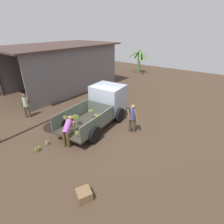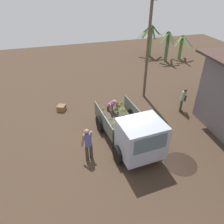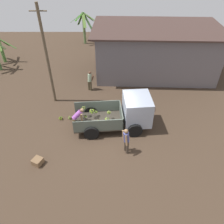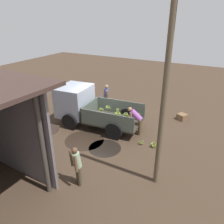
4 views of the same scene
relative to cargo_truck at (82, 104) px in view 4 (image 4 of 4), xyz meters
name	(u,v)px [view 4 (image 4 of 4)]	position (x,y,z in m)	size (l,w,h in m)	color
ground	(104,122)	(-1.08, -0.55, -1.07)	(36.00, 36.00, 0.00)	#3F3023
mud_patch_0	(105,148)	(-2.39, 1.67, -1.07)	(1.47, 1.47, 0.01)	black
mud_patch_1	(45,130)	(1.20, 1.71, -1.07)	(1.46, 1.46, 0.01)	black
mud_patch_2	(84,140)	(-1.19, 1.55, -1.07)	(1.88, 1.88, 0.01)	#2C2119
cargo_truck	(82,104)	(0.00, 0.00, 0.00)	(4.62, 2.42, 2.03)	#342E26
utility_pole	(164,96)	(-5.08, 2.63, 2.21)	(0.98, 0.18, 6.42)	brown
person_foreground_visitor	(106,96)	(-0.30, -2.14, -0.17)	(0.46, 0.62, 1.62)	#40352B
person_worker_loading	(136,119)	(-3.09, -0.25, -0.25)	(0.75, 0.62, 1.40)	#4E3D23
person_bystander_near_shed	(77,164)	(-2.69, 4.07, -0.22)	(0.59, 0.50, 1.53)	#483E2B
banana_bunch_on_ground_0	(154,145)	(-4.31, 0.54, -0.95)	(0.29, 0.27, 0.23)	#453E2C
banana_bunch_on_ground_1	(141,142)	(-3.73, 0.58, -0.96)	(0.24, 0.22, 0.20)	brown
wooden_crate_0	(182,117)	(-4.82, -2.96, -0.90)	(0.46, 0.46, 0.34)	brown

